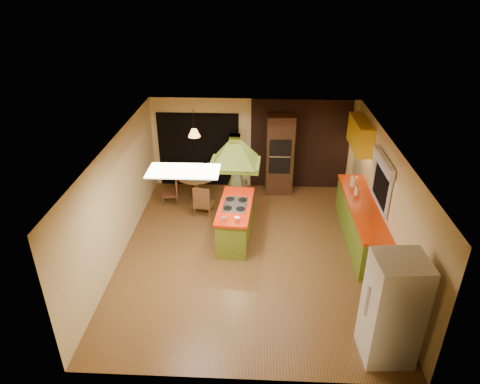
# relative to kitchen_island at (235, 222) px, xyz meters

# --- Properties ---
(ground) EXTENTS (6.50, 6.50, 0.00)m
(ground) POSITION_rel_kitchen_island_xyz_m (0.34, -0.52, -0.45)
(ground) COLOR brown
(ground) RESTS_ON ground
(room_walls) EXTENTS (5.50, 6.50, 6.50)m
(room_walls) POSITION_rel_kitchen_island_xyz_m (0.34, -0.52, 0.80)
(room_walls) COLOR beige
(room_walls) RESTS_ON ground
(ceiling_plane) EXTENTS (6.50, 6.50, 0.00)m
(ceiling_plane) POSITION_rel_kitchen_island_xyz_m (0.34, -0.52, 2.05)
(ceiling_plane) COLOR silver
(ceiling_plane) RESTS_ON room_walls
(brick_panel) EXTENTS (2.64, 0.03, 2.50)m
(brick_panel) POSITION_rel_kitchen_island_xyz_m (1.59, 2.71, 0.80)
(brick_panel) COLOR #381E14
(brick_panel) RESTS_ON ground
(nook_opening) EXTENTS (2.20, 0.03, 2.10)m
(nook_opening) POSITION_rel_kitchen_island_xyz_m (-1.16, 2.71, 0.60)
(nook_opening) COLOR black
(nook_opening) RESTS_ON ground
(right_counter) EXTENTS (0.62, 3.05, 0.92)m
(right_counter) POSITION_rel_kitchen_island_xyz_m (2.79, 0.08, 0.02)
(right_counter) COLOR olive
(right_counter) RESTS_ON ground
(upper_cabinets) EXTENTS (0.34, 1.40, 0.70)m
(upper_cabinets) POSITION_rel_kitchen_island_xyz_m (2.91, 1.68, 1.50)
(upper_cabinets) COLOR yellow
(upper_cabinets) RESTS_ON room_walls
(window_right) EXTENTS (0.12, 1.35, 1.06)m
(window_right) POSITION_rel_kitchen_island_xyz_m (3.04, -0.12, 1.32)
(window_right) COLOR black
(window_right) RESTS_ON room_walls
(fluor_panel) EXTENTS (1.20, 0.60, 0.03)m
(fluor_panel) POSITION_rel_kitchen_island_xyz_m (-0.76, -1.72, 2.04)
(fluor_panel) COLOR white
(fluor_panel) RESTS_ON ceiling_plane
(kitchen_island) EXTENTS (0.82, 1.80, 0.90)m
(kitchen_island) POSITION_rel_kitchen_island_xyz_m (0.00, 0.00, 0.00)
(kitchen_island) COLOR olive
(kitchen_island) RESTS_ON ground
(range_hood) EXTENTS (1.07, 0.80, 0.79)m
(range_hood) POSITION_rel_kitchen_island_xyz_m (0.00, 0.00, 1.80)
(range_hood) COLOR #586B1A
(range_hood) RESTS_ON ceiling_plane
(man) EXTENTS (0.75, 0.64, 1.75)m
(man) POSITION_rel_kitchen_island_xyz_m (-0.05, 1.23, 0.43)
(man) COLOR #484D29
(man) RESTS_ON ground
(refrigerator) EXTENTS (0.81, 0.77, 1.85)m
(refrigerator) POSITION_rel_kitchen_island_xyz_m (2.56, -3.16, 0.48)
(refrigerator) COLOR white
(refrigerator) RESTS_ON ground
(wall_oven) EXTENTS (0.74, 0.63, 2.17)m
(wall_oven) POSITION_rel_kitchen_island_xyz_m (1.04, 2.43, 0.64)
(wall_oven) COLOR #482B17
(wall_oven) RESTS_ON ground
(dining_table) EXTENTS (1.04, 1.04, 0.78)m
(dining_table) POSITION_rel_kitchen_island_xyz_m (-1.10, 1.74, 0.10)
(dining_table) COLOR brown
(dining_table) RESTS_ON ground
(chair_left) EXTENTS (0.47, 0.47, 0.76)m
(chair_left) POSITION_rel_kitchen_island_xyz_m (-1.80, 1.64, -0.07)
(chair_left) COLOR brown
(chair_left) RESTS_ON ground
(chair_near) EXTENTS (0.49, 0.49, 0.80)m
(chair_near) POSITION_rel_kitchen_island_xyz_m (-0.85, 1.09, -0.05)
(chair_near) COLOR brown
(chair_near) RESTS_ON ground
(pendant_lamp) EXTENTS (0.39, 0.39, 0.19)m
(pendant_lamp) POSITION_rel_kitchen_island_xyz_m (-1.10, 1.74, 1.45)
(pendant_lamp) COLOR #FF9E3F
(pendant_lamp) RESTS_ON ceiling_plane
(canister_large) EXTENTS (0.18, 0.18, 0.23)m
(canister_large) POSITION_rel_kitchen_island_xyz_m (2.74, 0.98, 0.59)
(canister_large) COLOR beige
(canister_large) RESTS_ON right_counter
(canister_medium) EXTENTS (0.14, 0.14, 0.17)m
(canister_medium) POSITION_rel_kitchen_island_xyz_m (2.74, 0.55, 0.56)
(canister_medium) COLOR #FFEFCD
(canister_medium) RESTS_ON right_counter
(canister_small) EXTENTS (0.15, 0.15, 0.16)m
(canister_small) POSITION_rel_kitchen_island_xyz_m (2.74, 1.02, 0.55)
(canister_small) COLOR beige
(canister_small) RESTS_ON right_counter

